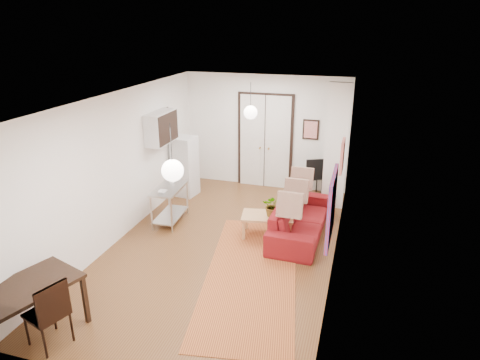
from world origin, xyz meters
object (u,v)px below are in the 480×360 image
(fridge, at_px, (185,166))
(dining_chair_far, at_px, (51,303))
(black_side_chair, at_px, (313,172))
(sofa, at_px, (300,219))
(coffee_table, at_px, (268,218))
(kitchen_counter, at_px, (170,201))
(dining_table, at_px, (22,294))
(dining_chair_near, at_px, (51,303))

(fridge, bearing_deg, dining_chair_far, -78.29)
(fridge, distance_m, black_side_chair, 3.19)
(sofa, xyz_separation_m, coffee_table, (-0.62, -0.26, 0.05))
(kitchen_counter, height_order, black_side_chair, black_side_chair)
(sofa, bearing_deg, dining_chair_far, 147.41)
(sofa, relative_size, coffee_table, 2.12)
(coffee_table, relative_size, dining_table, 0.67)
(coffee_table, distance_m, dining_table, 4.60)
(kitchen_counter, height_order, dining_chair_far, dining_chair_far)
(sofa, xyz_separation_m, dining_chair_far, (-2.74, -4.02, 0.24))
(sofa, xyz_separation_m, black_side_chair, (-0.05, 2.28, 0.25))
(coffee_table, relative_size, kitchen_counter, 1.04)
(sofa, bearing_deg, dining_chair_near, 147.41)
(kitchen_counter, distance_m, fridge, 1.60)
(dining_chair_far, bearing_deg, black_side_chair, 175.79)
(coffee_table, xyz_separation_m, black_side_chair, (0.57, 2.53, 0.19))
(kitchen_counter, distance_m, dining_table, 3.92)
(sofa, relative_size, kitchen_counter, 2.20)
(dining_chair_near, height_order, dining_chair_far, same)
(sofa, xyz_separation_m, kitchen_counter, (-2.79, -0.22, 0.15))
(kitchen_counter, relative_size, dining_table, 0.65)
(sofa, xyz_separation_m, fridge, (-3.09, 1.33, 0.40))
(sofa, height_order, dining_chair_near, dining_chair_near)
(coffee_table, relative_size, fridge, 0.74)
(sofa, distance_m, kitchen_counter, 2.80)
(dining_chair_near, relative_size, black_side_chair, 0.99)
(dining_table, distance_m, black_side_chair, 7.08)
(black_side_chair, bearing_deg, coffee_table, 52.84)
(dining_chair_near, xyz_separation_m, black_side_chair, (2.69, 6.30, 0.01))
(sofa, relative_size, fridge, 1.58)
(fridge, bearing_deg, black_side_chair, 25.24)
(dining_chair_near, bearing_deg, dining_chair_far, 180.00)
(sofa, bearing_deg, coffee_table, 114.21)
(coffee_table, distance_m, dining_chair_near, 4.33)
(coffee_table, height_order, fridge, fridge)
(dining_table, height_order, dining_chair_far, dining_chair_far)
(dining_table, bearing_deg, sofa, 53.14)
(dining_table, bearing_deg, dining_chair_far, 16.19)
(sofa, distance_m, dining_table, 5.16)
(fridge, bearing_deg, dining_chair_near, -78.29)
(coffee_table, relative_size, black_side_chair, 1.10)
(kitchen_counter, bearing_deg, dining_chair_near, -92.84)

